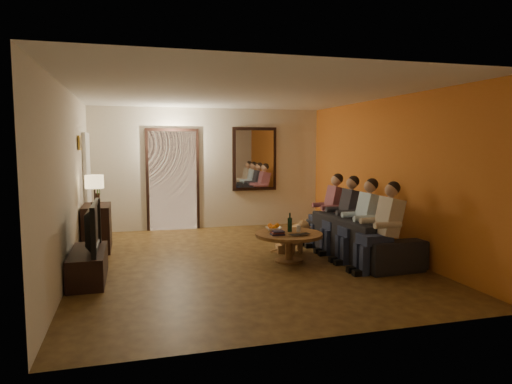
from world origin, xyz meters
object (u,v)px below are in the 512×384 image
object	(u,v)px
person_a	(385,231)
dresser	(97,228)
person_c	(346,218)
laptop	(301,235)
person_b	(364,224)
person_d	(331,213)
wine_bottle	(290,222)
tv_stand	(88,265)
table_lamp	(95,191)
coffee_table	(289,247)
tv	(87,227)
bowl	(274,229)
sofa	(360,237)
dog	(291,236)

from	to	relation	value
person_a	dresser	bearing A→B (deg)	148.26
person_c	laptop	bearing A→B (deg)	-151.19
person_b	person_d	world-z (taller)	same
person_a	wine_bottle	bearing A→B (deg)	136.39
dresser	laptop	distance (m)	3.56
tv_stand	table_lamp	bearing A→B (deg)	90.00
dresser	coffee_table	distance (m)	3.34
laptop	coffee_table	bearing A→B (deg)	98.10
tv	coffee_table	bearing A→B (deg)	-85.65
person_a	coffee_table	bearing A→B (deg)	140.63
table_lamp	coffee_table	bearing A→B (deg)	-25.00
wine_bottle	person_c	bearing A→B (deg)	9.60
dresser	table_lamp	size ratio (longest dim) A/B	1.64
person_b	coffee_table	size ratio (longest dim) A/B	1.14
table_lamp	person_b	world-z (taller)	table_lamp
person_b	coffee_table	distance (m)	1.22
bowl	coffee_table	bearing A→B (deg)	-50.71
table_lamp	tv_stand	size ratio (longest dim) A/B	0.44
table_lamp	person_a	size ratio (longest dim) A/B	0.45
person_a	coffee_table	xyz separation A→B (m)	(-1.12, 0.92, -0.38)
wine_bottle	person_a	bearing A→B (deg)	-43.61
person_d	tv	bearing A→B (deg)	-164.77
table_lamp	sofa	world-z (taller)	table_lamp
person_d	dog	size ratio (longest dim) A/B	2.14
person_b	person_d	distance (m)	1.20
dog	laptop	distance (m)	0.87
dresser	dog	xyz separation A→B (m)	(3.17, -1.03, -0.11)
person_b	dog	xyz separation A→B (m)	(-0.88, 0.88, -0.32)
dog	wine_bottle	distance (m)	0.60
person_a	wine_bottle	distance (m)	1.48
dresser	tv_stand	bearing A→B (deg)	-90.00
wine_bottle	tv_stand	bearing A→B (deg)	-173.82
tv_stand	person_c	world-z (taller)	person_c
sofa	wine_bottle	size ratio (longest dim) A/B	7.33
laptop	person_d	bearing A→B (deg)	37.15
person_b	person_c	world-z (taller)	same
tv	person_c	xyz separation A→B (m)	(4.05, 0.50, -0.13)
table_lamp	dog	world-z (taller)	table_lamp
tv	dog	world-z (taller)	tv
person_c	sofa	bearing A→B (deg)	-71.57
person_a	wine_bottle	world-z (taller)	person_a
person_b	tv_stand	bearing A→B (deg)	178.65
tv_stand	bowl	distance (m)	2.80
tv_stand	person_a	size ratio (longest dim) A/B	1.02
dresser	sofa	world-z (taller)	dresser
tv	person_a	xyz separation A→B (m)	(4.05, -0.70, -0.13)
table_lamp	person_d	size ratio (longest dim) A/B	0.45
person_b	dog	size ratio (longest dim) A/B	2.14
person_c	dog	size ratio (longest dim) A/B	2.14
laptop	dog	bearing A→B (deg)	69.05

